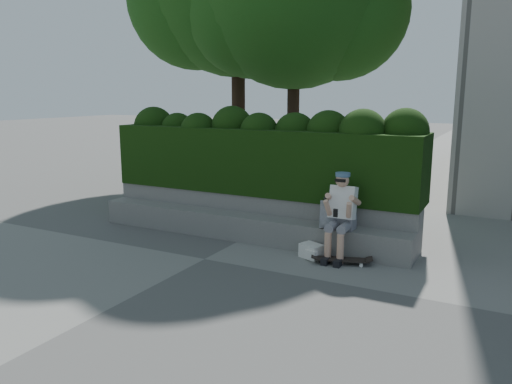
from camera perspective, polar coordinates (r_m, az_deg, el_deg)
The scene contains 8 objects.
ground at distance 8.05m, azimuth -5.89°, elevation -7.63°, with size 80.00×80.00×0.00m, color slate.
bench_ledge at distance 9.00m, azimuth -1.52°, elevation -4.03°, with size 6.00×0.45×0.45m, color gray.
planter_wall at distance 9.37m, azimuth -0.11°, elevation -2.46°, with size 6.00×0.50×0.75m, color gray.
hedge at distance 9.38m, azimuth 0.53°, elevation 3.62°, with size 6.00×1.00×1.20m, color black.
person at distance 7.98m, azimuth 9.73°, elevation -2.28°, with size 0.40×0.76×1.38m.
skateboard at distance 7.87m, azimuth 9.78°, elevation -7.63°, with size 0.85×0.46×0.09m.
backpack_plaid at distance 8.14m, azimuth 8.41°, elevation -2.55°, with size 0.30×0.16×0.44m, color #A0A1A4.
backpack_ground at distance 8.08m, azimuth 6.38°, elevation -6.71°, with size 0.35×0.25×0.23m, color white.
Camera 1 is at (4.24, -6.32, 2.59)m, focal length 35.00 mm.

